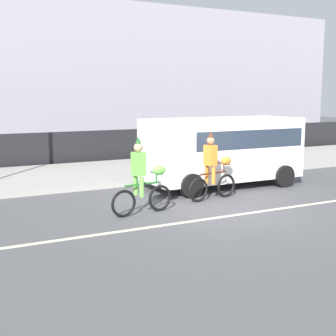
% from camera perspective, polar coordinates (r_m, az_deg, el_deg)
% --- Properties ---
extents(ground_plane, '(80.00, 80.00, 0.00)m').
position_cam_1_polar(ground_plane, '(12.06, 7.29, -5.12)').
color(ground_plane, '#4C4C4F').
extents(road_centre_line, '(36.00, 0.14, 0.01)m').
position_cam_1_polar(road_centre_line, '(11.67, 8.69, -5.61)').
color(road_centre_line, beige).
rests_on(road_centre_line, ground).
extents(sidewalk_curb, '(60.00, 5.00, 0.15)m').
position_cam_1_polar(sidewalk_curb, '(17.67, -4.74, -0.32)').
color(sidewalk_curb, '#9E9B93').
rests_on(sidewalk_curb, ground).
extents(fence_line, '(40.00, 0.08, 1.40)m').
position_cam_1_polar(fence_line, '(20.27, -7.92, 2.60)').
color(fence_line, black).
rests_on(fence_line, ground).
extents(building_backdrop, '(28.00, 8.00, 7.79)m').
position_cam_1_polar(building_backdrop, '(29.33, -7.80, 10.80)').
color(building_backdrop, '#99939E').
rests_on(building_backdrop, ground).
extents(parade_cyclist_lime, '(1.71, 0.51, 1.92)m').
position_cam_1_polar(parade_cyclist_lime, '(11.43, -3.12, -1.52)').
color(parade_cyclist_lime, black).
rests_on(parade_cyclist_lime, ground).
extents(parade_cyclist_orange, '(1.71, 0.53, 1.92)m').
position_cam_1_polar(parade_cyclist_orange, '(13.07, 5.53, -0.23)').
color(parade_cyclist_orange, black).
rests_on(parade_cyclist_orange, ground).
extents(parked_van_white, '(5.00, 2.22, 2.18)m').
position_cam_1_polar(parked_van_white, '(14.97, 6.86, 2.62)').
color(parked_van_white, white).
rests_on(parked_van_white, ground).
extents(pedestrian_onlooker, '(0.32, 0.20, 1.62)m').
position_cam_1_polar(pedestrian_onlooker, '(19.16, 0.30, 3.26)').
color(pedestrian_onlooker, '#33333D').
rests_on(pedestrian_onlooker, sidewalk_curb).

